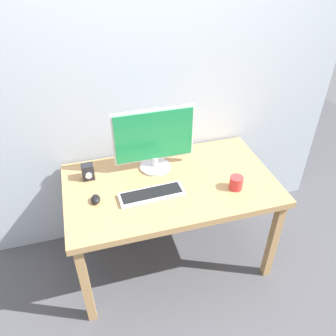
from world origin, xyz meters
name	(u,v)px	position (x,y,z in m)	size (l,w,h in m)	color
ground_plane	(170,255)	(0.00, 0.00, 0.00)	(6.00, 6.00, 0.00)	#4C4C51
wall_back	(151,43)	(0.00, 0.44, 1.50)	(2.84, 0.04, 3.00)	#B2BCC6
desk	(170,191)	(0.00, 0.00, 0.66)	(1.37, 0.80, 0.73)	tan
monitor	(154,139)	(-0.06, 0.20, 0.96)	(0.54, 0.21, 0.44)	silver
keyboard_primary	(152,194)	(-0.15, -0.09, 0.74)	(0.41, 0.14, 0.02)	silver
mouse	(96,199)	(-0.49, -0.05, 0.75)	(0.06, 0.08, 0.04)	black
audio_controller	(88,172)	(-0.51, 0.19, 0.78)	(0.08, 0.07, 0.11)	#232328
coffee_mug	(236,183)	(0.38, -0.17, 0.77)	(0.08, 0.08, 0.09)	red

